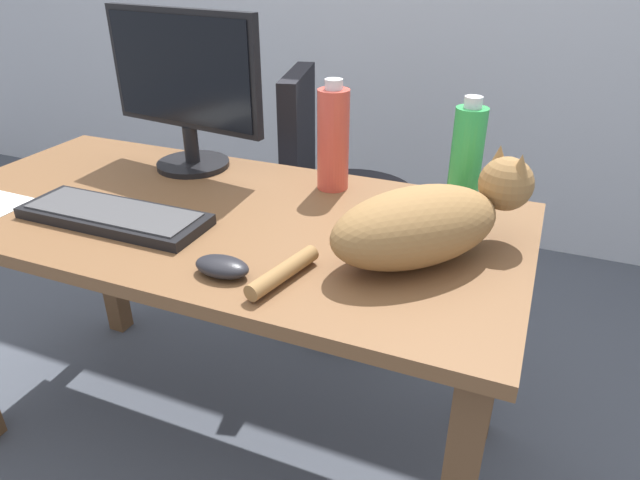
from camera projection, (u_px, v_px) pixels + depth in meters
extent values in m
plane|color=#474C56|center=(236.00, 432.00, 1.65)|extent=(8.00, 8.00, 0.00)
cube|color=brown|center=(215.00, 217.00, 1.32)|extent=(1.43, 0.69, 0.03)
cube|color=brown|center=(106.00, 246.00, 1.94)|extent=(0.06, 0.06, 0.68)
cube|color=brown|center=(494.00, 336.00, 1.50)|extent=(0.06, 0.06, 0.68)
cylinder|color=black|center=(349.00, 306.00, 2.18)|extent=(0.48, 0.48, 0.04)
cylinder|color=black|center=(350.00, 261.00, 2.09)|extent=(0.06, 0.06, 0.44)
cylinder|color=black|center=(352.00, 199.00, 1.97)|extent=(0.44, 0.44, 0.06)
cube|color=black|center=(298.00, 133.00, 1.89)|extent=(0.14, 0.36, 0.40)
cylinder|color=black|center=(193.00, 164.00, 1.57)|extent=(0.20, 0.20, 0.01)
cylinder|color=black|center=(191.00, 144.00, 1.55)|extent=(0.04, 0.04, 0.10)
cube|color=black|center=(183.00, 70.00, 1.45)|extent=(0.48, 0.09, 0.30)
cube|color=black|center=(179.00, 71.00, 1.44)|extent=(0.45, 0.06, 0.27)
cube|color=black|center=(114.00, 216.00, 1.26)|extent=(0.44, 0.15, 0.02)
cube|color=#444447|center=(113.00, 210.00, 1.26)|extent=(0.40, 0.12, 0.00)
ellipsoid|color=olive|center=(416.00, 226.00, 1.07)|extent=(0.37, 0.39, 0.15)
sphere|color=olive|center=(506.00, 184.00, 1.13)|extent=(0.11, 0.11, 0.11)
cone|color=olive|center=(499.00, 156.00, 1.13)|extent=(0.04, 0.04, 0.04)
cone|color=olive|center=(521.00, 165.00, 1.09)|extent=(0.04, 0.04, 0.04)
cylinder|color=olive|center=(283.00, 272.00, 1.03)|extent=(0.07, 0.18, 0.03)
ellipsoid|color=#232328|center=(222.00, 267.00, 1.05)|extent=(0.11, 0.06, 0.04)
cylinder|color=#D84C3D|center=(333.00, 140.00, 1.38)|extent=(0.08, 0.08, 0.25)
cylinder|color=silver|center=(334.00, 84.00, 1.32)|extent=(0.04, 0.04, 0.02)
cylinder|color=green|center=(466.00, 161.00, 1.26)|extent=(0.07, 0.07, 0.24)
cylinder|color=silver|center=(473.00, 102.00, 1.20)|extent=(0.04, 0.04, 0.02)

